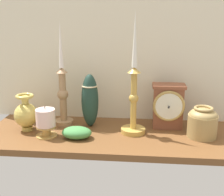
% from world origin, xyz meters
% --- Properties ---
extents(ground_plane, '(1.00, 0.36, 0.02)m').
position_xyz_m(ground_plane, '(0.00, 0.00, -0.01)').
color(ground_plane, brown).
extents(back_wall, '(1.20, 0.02, 0.65)m').
position_xyz_m(back_wall, '(0.00, 0.18, 0.33)').
color(back_wall, beige).
rests_on(back_wall, ground_plane).
extents(mantel_clock, '(0.13, 0.10, 0.18)m').
position_xyz_m(mantel_clock, '(0.20, 0.08, 0.09)').
color(mantel_clock, brown).
rests_on(mantel_clock, ground_plane).
extents(candlestick_tall_left, '(0.08, 0.08, 0.41)m').
position_xyz_m(candlestick_tall_left, '(-0.22, 0.08, 0.13)').
color(candlestick_tall_left, '#A77F58').
rests_on(candlestick_tall_left, ground_plane).
extents(candlestick_tall_center, '(0.09, 0.09, 0.46)m').
position_xyz_m(candlestick_tall_center, '(0.06, 0.01, 0.14)').
color(candlestick_tall_center, gold).
rests_on(candlestick_tall_center, ground_plane).
extents(brass_vase_bulbous, '(0.09, 0.09, 0.14)m').
position_xyz_m(brass_vase_bulbous, '(-0.35, -0.00, 0.07)').
color(brass_vase_bulbous, '#CBB253').
rests_on(brass_vase_bulbous, ground_plane).
extents(brass_vase_jar, '(0.11, 0.11, 0.12)m').
position_xyz_m(brass_vase_jar, '(0.32, -0.00, 0.06)').
color(brass_vase_jar, '#A68951').
rests_on(brass_vase_jar, ground_plane).
extents(pillar_candle_front, '(0.08, 0.08, 0.12)m').
position_xyz_m(pillar_candle_front, '(-0.26, -0.05, 0.06)').
color(pillar_candle_front, tan).
rests_on(pillar_candle_front, ground_plane).
extents(tall_ceramic_vase, '(0.07, 0.07, 0.21)m').
position_xyz_m(tall_ceramic_vase, '(-0.11, 0.07, 0.11)').
color(tall_ceramic_vase, '#1F3A30').
rests_on(tall_ceramic_vase, ground_plane).
extents(ivy_sprig, '(0.11, 0.08, 0.04)m').
position_xyz_m(ivy_sprig, '(-0.14, -0.06, 0.02)').
color(ivy_sprig, '#468E48').
rests_on(ivy_sprig, ground_plane).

